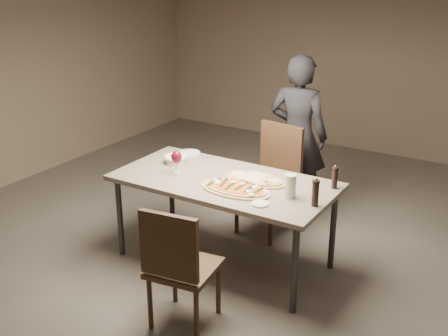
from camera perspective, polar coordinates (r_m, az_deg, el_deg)
The scene contains 14 objects.
room at distance 4.36m, azimuth 0.00°, elevation 6.78°, with size 7.00×7.00×7.00m.
dining_table at distance 4.58m, azimuth 0.00°, elevation -1.84°, with size 1.80×0.90×0.75m.
zucchini_pizza at distance 4.34m, azimuth 1.16°, elevation -2.08°, with size 0.59×0.33×0.05m.
ham_pizza at distance 4.53m, azimuth 3.21°, elevation -1.15°, with size 0.53×0.29×0.04m.
bread_basket at distance 4.92m, azimuth -4.97°, elevation 0.95°, with size 0.20×0.20×0.07m.
oil_dish at distance 4.11m, azimuth 3.69°, elevation -3.65°, with size 0.13×0.13×0.01m.
pepper_mill_left at distance 4.44m, azimuth 11.19°, elevation -0.94°, with size 0.05×0.05×0.19m.
pepper_mill_right at distance 4.10m, azimuth 9.27°, elevation -2.48°, with size 0.06×0.06×0.22m.
carafe at distance 4.22m, azimuth 6.75°, elevation -1.84°, with size 0.09×0.09×0.18m.
wine_glass at distance 4.66m, azimuth -4.84°, elevation 1.05°, with size 0.09×0.09×0.20m.
side_plate at distance 5.17m, azimuth -3.54°, elevation 1.54°, with size 0.20×0.20×0.01m.
chair_near at distance 3.84m, azimuth -4.72°, elevation -9.54°, with size 0.49×0.49×0.92m.
chair_far at distance 5.22m, azimuth 5.01°, elevation -0.50°, with size 0.55×0.55×1.01m.
diner at distance 5.55m, azimuth 7.51°, elevation 3.27°, with size 0.59×0.39×1.61m, color black.
Camera 1 is at (2.21, -3.60, 2.45)m, focal length 45.00 mm.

